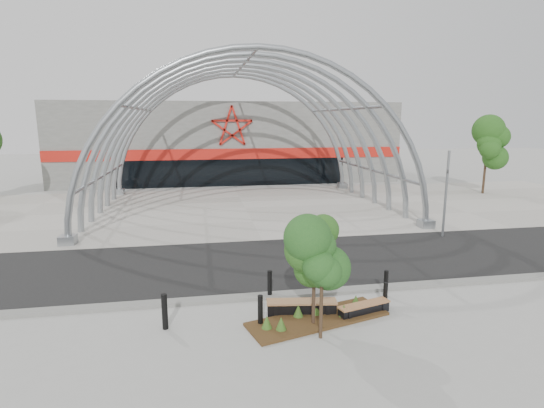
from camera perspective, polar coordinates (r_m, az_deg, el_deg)
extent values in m
plane|color=#9F9E99|center=(16.21, 2.48, -11.85)|extent=(140.00, 140.00, 0.00)
cube|color=black|center=(19.41, 0.26, -7.81)|extent=(140.00, 7.00, 0.02)
cube|color=#A7A298|center=(30.88, -3.66, -0.53)|extent=(60.00, 17.00, 0.04)
cube|color=slate|center=(15.96, 2.68, -12.00)|extent=(60.00, 0.50, 0.12)
cube|color=slate|center=(48.21, -6.10, 8.50)|extent=(34.00, 15.00, 8.00)
cube|color=black|center=(41.03, -5.31, 4.23)|extent=(22.00, 0.25, 2.60)
cube|color=red|center=(40.85, -5.35, 6.73)|extent=(34.00, 0.30, 1.00)
torus|color=#91979C|center=(23.65, -1.67, -4.29)|extent=(20.36, 0.36, 20.36)
torus|color=#91979C|center=(26.04, -2.46, -2.82)|extent=(20.36, 0.36, 20.36)
torus|color=#91979C|center=(28.45, -3.11, -1.60)|extent=(20.36, 0.36, 20.36)
torus|color=#91979C|center=(30.88, -3.66, -0.57)|extent=(20.36, 0.36, 20.36)
torus|color=#91979C|center=(33.32, -4.14, 0.31)|extent=(20.36, 0.36, 20.36)
torus|color=#91979C|center=(35.76, -4.54, 1.07)|extent=(20.36, 0.36, 20.36)
torus|color=#91979C|center=(38.22, -4.90, 1.73)|extent=(20.36, 0.36, 20.36)
cylinder|color=#91979C|center=(32.91, 13.29, 4.46)|extent=(0.20, 15.00, 0.20)
cylinder|color=#91979C|center=(31.76, 9.26, 12.48)|extent=(0.20, 15.00, 0.20)
cylinder|color=#91979C|center=(30.42, -3.92, 18.19)|extent=(0.20, 15.00, 0.20)
cylinder|color=#91979C|center=(30.29, -17.57, 12.17)|extent=(0.20, 15.00, 0.20)
cylinder|color=#91979C|center=(30.95, -21.83, 3.52)|extent=(0.20, 15.00, 0.20)
cube|color=#91979C|center=(24.32, -25.76, -4.39)|extent=(0.80, 0.80, 0.50)
cube|color=#91979C|center=(38.64, -19.85, 1.57)|extent=(0.80, 0.80, 0.50)
cube|color=#91979C|center=(26.85, 19.98, -2.53)|extent=(0.80, 0.80, 0.50)
cube|color=#91979C|center=(40.27, 9.43, 2.48)|extent=(0.80, 0.80, 0.50)
cube|color=#392A12|center=(14.27, 6.22, -15.10)|extent=(4.87, 2.64, 0.09)
cone|color=#3D6321|center=(13.39, 1.24, -15.73)|extent=(0.32, 0.32, 0.40)
cone|color=#3D6321|center=(14.41, 5.97, -13.73)|extent=(0.32, 0.32, 0.40)
cone|color=#3D6321|center=(14.37, 9.64, -13.91)|extent=(0.32, 0.32, 0.40)
cone|color=#3D6321|center=(14.19, 3.55, -14.10)|extent=(0.32, 0.32, 0.40)
cone|color=#3D6321|center=(15.14, 11.20, -12.61)|extent=(0.32, 0.32, 0.40)
cone|color=#3D6321|center=(13.46, -0.71, -15.56)|extent=(0.32, 0.32, 0.40)
cylinder|color=gray|center=(24.82, 22.33, 1.21)|extent=(0.13, 0.13, 4.73)
imported|color=black|center=(24.68, 22.51, 3.58)|extent=(0.37, 0.65, 0.13)
cylinder|color=#2E2114|center=(12.91, 6.61, -14.08)|extent=(0.11, 0.11, 1.72)
ellipsoid|color=#153F1A|center=(12.32, 6.78, -7.49)|extent=(1.48, 1.48, 1.88)
cylinder|color=#2F2117|center=(13.60, 5.61, -12.77)|extent=(0.11, 0.11, 1.68)
ellipsoid|color=#204716|center=(13.05, 5.74, -6.65)|extent=(1.39, 1.39, 1.83)
cube|color=black|center=(14.53, 3.99, -13.90)|extent=(2.31, 0.74, 0.39)
cube|color=black|center=(14.46, 0.54, -13.85)|extent=(0.20, 0.51, 0.45)
cube|color=black|center=(14.63, 7.41, -13.65)|extent=(0.20, 0.51, 0.45)
cube|color=#955F46|center=(14.42, 4.01, -12.96)|extent=(2.37, 0.83, 0.07)
cube|color=black|center=(14.82, 12.25, -13.78)|extent=(1.87, 0.83, 0.31)
cube|color=black|center=(14.43, 10.01, -14.29)|extent=(0.22, 0.42, 0.37)
cube|color=black|center=(15.21, 14.37, -13.09)|extent=(0.22, 0.42, 0.37)
cube|color=#9E5636|center=(14.73, 12.29, -13.03)|extent=(1.93, 0.91, 0.06)
cylinder|color=black|center=(13.86, -14.23, -13.85)|extent=(0.18, 0.18, 1.14)
cylinder|color=black|center=(13.66, -1.59, -14.14)|extent=(0.16, 0.16, 1.01)
cylinder|color=black|center=(15.61, -0.31, -10.73)|extent=(0.16, 0.16, 1.03)
cylinder|color=black|center=(15.42, 15.01, -11.72)|extent=(0.14, 0.14, 0.89)
cylinder|color=black|center=(16.28, 15.05, -10.28)|extent=(0.16, 0.16, 0.98)
cylinder|color=black|center=(40.86, 26.63, 3.33)|extent=(0.20, 0.20, 3.03)
ellipsoid|color=#194811|center=(40.62, 26.98, 7.17)|extent=(2.70, 2.70, 3.30)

